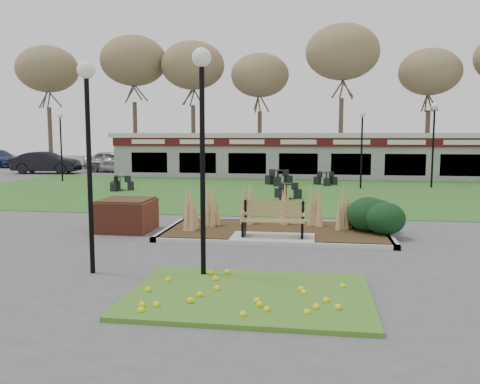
# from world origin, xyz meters

# --- Properties ---
(ground) EXTENTS (100.00, 100.00, 0.00)m
(ground) POSITION_xyz_m (0.00, 0.00, 0.00)
(ground) COLOR #515154
(ground) RESTS_ON ground
(lawn) EXTENTS (34.00, 16.00, 0.02)m
(lawn) POSITION_xyz_m (0.00, 12.00, 0.01)
(lawn) COLOR #2B621F
(lawn) RESTS_ON ground
(flower_bed) EXTENTS (4.20, 3.00, 0.16)m
(flower_bed) POSITION_xyz_m (0.00, -4.60, 0.07)
(flower_bed) COLOR #3B7020
(flower_bed) RESTS_ON ground
(planting_bed) EXTENTS (6.75, 3.40, 1.27)m
(planting_bed) POSITION_xyz_m (1.27, 1.35, 0.37)
(planting_bed) COLOR #301F13
(planting_bed) RESTS_ON ground
(park_bench) EXTENTS (1.70, 0.66, 0.93)m
(park_bench) POSITION_xyz_m (0.00, 0.25, 0.59)
(park_bench) COLOR olive
(park_bench) RESTS_ON ground
(brick_planter) EXTENTS (1.50, 1.50, 0.95)m
(brick_planter) POSITION_xyz_m (-4.40, 1.00, 0.48)
(brick_planter) COLOR brown
(brick_planter) RESTS_ON ground
(food_pavilion) EXTENTS (24.60, 3.40, 2.90)m
(food_pavilion) POSITION_xyz_m (0.00, 19.96, 1.48)
(food_pavilion) COLOR gray
(food_pavilion) RESTS_ON ground
(tree_backdrop) EXTENTS (47.24, 5.24, 10.36)m
(tree_backdrop) POSITION_xyz_m (0.00, 28.00, 8.36)
(tree_backdrop) COLOR #47382B
(tree_backdrop) RESTS_ON ground
(lamp_post_near_left) EXTENTS (0.35, 0.35, 4.28)m
(lamp_post_near_left) POSITION_xyz_m (-3.40, -3.50, 3.12)
(lamp_post_near_left) COLOR black
(lamp_post_near_left) RESTS_ON ground
(lamp_post_near_right) EXTENTS (0.37, 0.37, 4.47)m
(lamp_post_near_right) POSITION_xyz_m (-1.07, -3.50, 3.26)
(lamp_post_near_right) COLOR black
(lamp_post_near_right) RESTS_ON ground
(lamp_post_mid_right) EXTENTS (0.33, 0.33, 4.02)m
(lamp_post_mid_right) POSITION_xyz_m (3.41, 13.81, 2.93)
(lamp_post_mid_right) COLOR black
(lamp_post_mid_right) RESTS_ON ground
(lamp_post_far_right) EXTENTS (0.37, 0.37, 4.46)m
(lamp_post_far_right) POSITION_xyz_m (7.17, 14.83, 3.25)
(lamp_post_far_right) COLOR black
(lamp_post_far_right) RESTS_ON ground
(lamp_post_far_left) EXTENTS (0.34, 0.34, 4.11)m
(lamp_post_far_left) POSITION_xyz_m (-14.00, 15.37, 2.99)
(lamp_post_far_left) COLOR black
(lamp_post_far_left) RESTS_ON ground
(bistro_set_a) EXTENTS (1.32, 1.25, 0.71)m
(bistro_set_a) POSITION_xyz_m (-8.66, 11.14, 0.26)
(bistro_set_a) COLOR black
(bistro_set_a) RESTS_ON ground
(bistro_set_b) EXTENTS (1.56, 1.37, 0.83)m
(bistro_set_b) POSITION_xyz_m (-0.96, 14.96, 0.30)
(bistro_set_b) COLOR black
(bistro_set_b) RESTS_ON ground
(bistro_set_c) EXTENTS (1.33, 1.21, 0.71)m
(bistro_set_c) POSITION_xyz_m (1.65, 15.40, 0.26)
(bistro_set_c) COLOR black
(bistro_set_c) RESTS_ON ground
(bistro_set_d) EXTENTS (1.24, 1.21, 0.67)m
(bistro_set_d) POSITION_xyz_m (-0.15, 9.05, 0.24)
(bistro_set_d) COLOR black
(bistro_set_d) RESTS_ON ground
(car_silver) EXTENTS (5.04, 2.85, 1.62)m
(car_silver) POSITION_xyz_m (-13.75, 22.86, 0.81)
(car_silver) COLOR #A5A4A9
(car_silver) RESTS_ON ground
(car_black) EXTENTS (4.88, 2.08, 1.56)m
(car_black) POSITION_xyz_m (-18.19, 21.00, 0.78)
(car_black) COLOR black
(car_black) RESTS_ON ground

